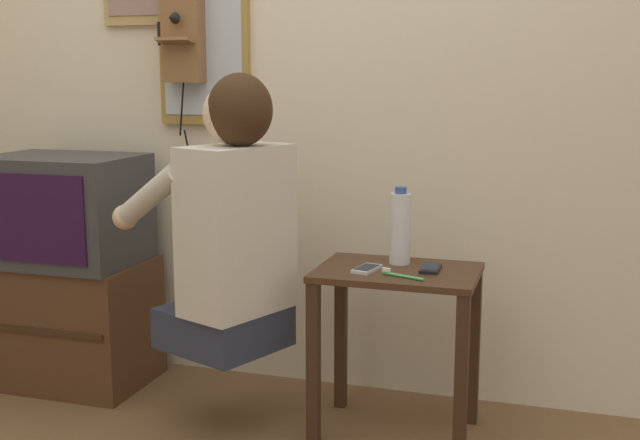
% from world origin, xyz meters
% --- Properties ---
extents(wall_back, '(6.80, 0.05, 2.55)m').
position_xyz_m(wall_back, '(0.00, 1.07, 1.27)').
color(wall_back, beige).
rests_on(wall_back, ground_plane).
extents(side_table, '(0.53, 0.38, 0.58)m').
position_xyz_m(side_table, '(0.38, 0.67, 0.44)').
color(side_table, '#422819').
rests_on(side_table, ground_plane).
extents(person, '(0.63, 0.54, 0.93)m').
position_xyz_m(person, '(-0.16, 0.52, 0.74)').
color(person, '#2D3347').
rests_on(person, ground_plane).
extents(tv_stand, '(0.58, 0.43, 0.50)m').
position_xyz_m(tv_stand, '(-0.95, 0.76, 0.25)').
color(tv_stand, '#51331E').
rests_on(tv_stand, ground_plane).
extents(television, '(0.57, 0.43, 0.42)m').
position_xyz_m(television, '(-0.96, 0.74, 0.71)').
color(television, '#38383A').
rests_on(television, tv_stand).
extents(wall_phone_antique, '(0.20, 0.19, 0.83)m').
position_xyz_m(wall_phone_antique, '(-0.54, 0.99, 1.40)').
color(wall_phone_antique, brown).
extents(wall_mirror, '(0.38, 0.03, 0.77)m').
position_xyz_m(wall_mirror, '(-0.48, 1.03, 1.41)').
color(wall_mirror, olive).
extents(cell_phone_held, '(0.08, 0.13, 0.01)m').
position_xyz_m(cell_phone_held, '(0.28, 0.62, 0.59)').
color(cell_phone_held, silver).
rests_on(cell_phone_held, side_table).
extents(cell_phone_spare, '(0.06, 0.13, 0.01)m').
position_xyz_m(cell_phone_spare, '(0.48, 0.69, 0.59)').
color(cell_phone_spare, black).
rests_on(cell_phone_spare, side_table).
extents(water_bottle, '(0.07, 0.07, 0.27)m').
position_xyz_m(water_bottle, '(0.36, 0.75, 0.71)').
color(water_bottle, silver).
rests_on(water_bottle, side_table).
extents(toothbrush, '(0.15, 0.06, 0.02)m').
position_xyz_m(toothbrush, '(0.40, 0.57, 0.59)').
color(toothbrush, '#4CBF66').
rests_on(toothbrush, side_table).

